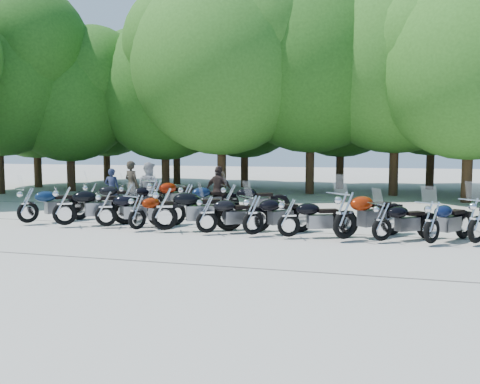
% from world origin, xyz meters
% --- Properties ---
extents(ground, '(90.00, 90.00, 0.00)m').
position_xyz_m(ground, '(0.00, 0.00, 0.00)').
color(ground, '#9D998E').
rests_on(ground, ground).
extents(tree_0, '(7.50, 7.50, 9.21)m').
position_xyz_m(tree_0, '(-15.42, 12.98, 5.45)').
color(tree_0, '#3A2614').
rests_on(tree_0, ground).
extents(tree_1, '(6.97, 6.97, 8.55)m').
position_xyz_m(tree_1, '(-12.04, 11.24, 5.06)').
color(tree_1, '#3A2614').
rests_on(tree_1, ground).
extents(tree_2, '(7.31, 7.31, 8.97)m').
position_xyz_m(tree_2, '(-7.25, 12.84, 5.31)').
color(tree_2, '#3A2614').
rests_on(tree_2, ground).
extents(tree_3, '(8.70, 8.70, 10.67)m').
position_xyz_m(tree_3, '(-3.57, 11.24, 6.32)').
color(tree_3, '#3A2614').
rests_on(tree_3, ground).
extents(tree_4, '(9.13, 9.13, 11.20)m').
position_xyz_m(tree_4, '(0.54, 13.09, 6.64)').
color(tree_4, '#3A2614').
rests_on(tree_4, ground).
extents(tree_5, '(9.04, 9.04, 11.10)m').
position_xyz_m(tree_5, '(4.61, 13.20, 6.57)').
color(tree_5, '#3A2614').
rests_on(tree_5, ground).
extents(tree_6, '(8.00, 8.00, 9.82)m').
position_xyz_m(tree_6, '(7.55, 10.82, 5.81)').
color(tree_6, '#3A2614').
rests_on(tree_6, ground).
extents(tree_9, '(7.59, 7.59, 9.32)m').
position_xyz_m(tree_9, '(-13.53, 17.59, 5.52)').
color(tree_9, '#3A2614').
rests_on(tree_9, ground).
extents(tree_10, '(7.78, 7.78, 9.55)m').
position_xyz_m(tree_10, '(-8.29, 16.97, 5.66)').
color(tree_10, '#3A2614').
rests_on(tree_10, ground).
extents(tree_11, '(7.56, 7.56, 9.28)m').
position_xyz_m(tree_11, '(-3.76, 16.43, 5.49)').
color(tree_11, '#3A2614').
rests_on(tree_11, ground).
extents(tree_12, '(7.88, 7.88, 9.67)m').
position_xyz_m(tree_12, '(1.80, 16.47, 5.72)').
color(tree_12, '#3A2614').
rests_on(tree_12, ground).
extents(tree_13, '(8.31, 8.31, 10.20)m').
position_xyz_m(tree_13, '(6.69, 17.47, 6.04)').
color(tree_13, '#3A2614').
rests_on(tree_13, ground).
extents(motorcycle_0, '(1.87, 2.31, 1.31)m').
position_xyz_m(motorcycle_0, '(-6.53, 0.59, 0.65)').
color(motorcycle_0, '#0E203D').
rests_on(motorcycle_0, ground).
extents(motorcycle_1, '(2.42, 2.06, 1.39)m').
position_xyz_m(motorcycle_1, '(-5.15, 0.47, 0.69)').
color(motorcycle_1, black).
rests_on(motorcycle_1, ground).
extents(motorcycle_2, '(2.29, 1.48, 1.25)m').
position_xyz_m(motorcycle_2, '(-3.88, 0.66, 0.62)').
color(motorcycle_2, black).
rests_on(motorcycle_2, ground).
extents(motorcycle_3, '(1.48, 2.18, 1.19)m').
position_xyz_m(motorcycle_3, '(-2.73, 0.38, 0.60)').
color(motorcycle_3, maroon).
rests_on(motorcycle_3, ground).
extents(motorcycle_4, '(2.63, 1.78, 1.44)m').
position_xyz_m(motorcycle_4, '(-1.90, 0.41, 0.72)').
color(motorcycle_4, black).
rests_on(motorcycle_4, ground).
extents(motorcycle_5, '(2.14, 1.76, 1.21)m').
position_xyz_m(motorcycle_5, '(-0.63, 0.36, 0.61)').
color(motorcycle_5, black).
rests_on(motorcycle_5, ground).
extents(motorcycle_6, '(2.09, 2.06, 1.27)m').
position_xyz_m(motorcycle_6, '(0.66, 0.39, 0.64)').
color(motorcycle_6, black).
rests_on(motorcycle_6, ground).
extents(motorcycle_7, '(2.21, 1.42, 1.20)m').
position_xyz_m(motorcycle_7, '(1.64, 0.35, 0.60)').
color(motorcycle_7, black).
rests_on(motorcycle_7, ground).
extents(motorcycle_8, '(2.28, 2.45, 1.45)m').
position_xyz_m(motorcycle_8, '(3.07, 0.33, 0.73)').
color(motorcycle_8, maroon).
rests_on(motorcycle_8, ground).
extents(motorcycle_9, '(2.01, 1.76, 1.16)m').
position_xyz_m(motorcycle_9, '(3.98, 0.40, 0.58)').
color(motorcycle_9, black).
rests_on(motorcycle_9, ground).
extents(motorcycle_10, '(1.82, 2.18, 1.24)m').
position_xyz_m(motorcycle_10, '(5.15, 0.35, 0.62)').
color(motorcycle_10, black).
rests_on(motorcycle_10, ground).
extents(motorcycle_11, '(2.04, 2.28, 1.33)m').
position_xyz_m(motorcycle_11, '(6.21, 0.64, 0.66)').
color(motorcycle_11, black).
rests_on(motorcycle_11, ground).
extents(motorcycle_12, '(2.40, 1.63, 1.31)m').
position_xyz_m(motorcycle_12, '(-5.81, 3.07, 0.65)').
color(motorcycle_12, black).
rests_on(motorcycle_12, ground).
extents(motorcycle_13, '(2.17, 1.92, 1.26)m').
position_xyz_m(motorcycle_13, '(-4.55, 3.30, 0.63)').
color(motorcycle_13, black).
rests_on(motorcycle_13, ground).
extents(motorcycle_14, '(1.72, 2.68, 1.45)m').
position_xyz_m(motorcycle_14, '(-3.53, 3.35, 0.73)').
color(motorcycle_14, maroon).
rests_on(motorcycle_14, ground).
extents(motorcycle_15, '(2.07, 2.27, 1.33)m').
position_xyz_m(motorcycle_15, '(-2.26, 3.05, 0.67)').
color(motorcycle_15, '#0C1A38').
rests_on(motorcycle_15, ground).
extents(motorcycle_16, '(2.42, 1.78, 1.34)m').
position_xyz_m(motorcycle_16, '(-0.83, 3.30, 0.67)').
color(motorcycle_16, black).
rests_on(motorcycle_16, ground).
extents(rider_0, '(0.62, 0.45, 1.58)m').
position_xyz_m(rider_0, '(-5.95, 4.72, 0.79)').
color(rider_0, '#1E253F').
rests_on(rider_0, ground).
extents(rider_1, '(1.09, 0.97, 1.85)m').
position_xyz_m(rider_1, '(-4.05, 3.95, 0.93)').
color(rider_1, '#939396').
rests_on(rider_1, ground).
extents(rider_2, '(1.08, 0.59, 1.74)m').
position_xyz_m(rider_2, '(-1.47, 4.11, 0.87)').
color(rider_2, black).
rests_on(rider_2, ground).
extents(rider_3, '(0.80, 0.66, 1.86)m').
position_xyz_m(rider_3, '(-5.24, 4.96, 0.93)').
color(rider_3, '#2A241C').
rests_on(rider_3, ground).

